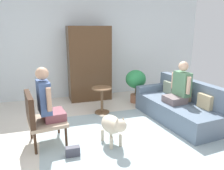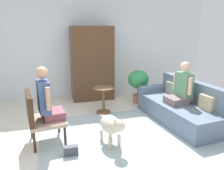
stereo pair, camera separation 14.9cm
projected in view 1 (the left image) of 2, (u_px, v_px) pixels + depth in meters
The scene contains 12 objects.
ground_plane at pixel (118, 136), 4.16m from camera, with size 7.65×7.65×0.00m, color beige.
back_wall at pixel (87, 48), 6.36m from camera, with size 6.97×0.12×2.75m, color silver.
area_rug at pixel (127, 134), 4.21m from camera, with size 3.13×2.35×0.01m, color #9EB2B7.
couch at pixel (179, 106), 4.82m from camera, with size 1.10×2.12×0.85m.
armchair at pixel (39, 116), 3.73m from camera, with size 0.68×0.75×0.91m.
person_on_couch at pixel (180, 87), 4.67m from camera, with size 0.49×0.55×0.86m.
person_on_armchair at pixel (47, 99), 3.73m from camera, with size 0.46×0.57×0.91m.
round_end_table at pixel (102, 98), 5.17m from camera, with size 0.46×0.46×0.61m.
dog at pixel (113, 125), 3.75m from camera, with size 0.39×0.78×0.58m.
potted_plant at pixel (136, 81), 5.86m from camera, with size 0.53×0.53×0.87m.
armoire_cabinet at pixel (89, 64), 6.07m from camera, with size 1.11×0.56×1.97m, color #4C331E.
handbag at pixel (73, 151), 3.49m from camera, with size 0.22×0.10×0.15m, color #3F3F4C.
Camera 1 is at (-1.23, -3.59, 1.96)m, focal length 36.11 mm.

